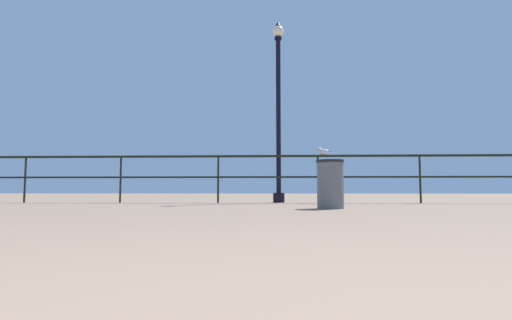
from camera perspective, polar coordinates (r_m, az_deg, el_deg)
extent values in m
cube|color=black|center=(8.51, 1.75, 0.57)|extent=(24.21, 0.05, 0.05)
cube|color=black|center=(8.48, 1.76, -2.55)|extent=(24.21, 0.04, 0.04)
cylinder|color=black|center=(10.17, -31.04, -2.52)|extent=(0.04, 0.04, 1.03)
cylinder|color=black|center=(9.14, -19.45, -2.76)|extent=(0.04, 0.04, 1.03)
cylinder|color=black|center=(8.56, -5.63, -2.89)|extent=(0.04, 0.04, 1.03)
cylinder|color=black|center=(8.53, 9.18, -2.85)|extent=(0.04, 0.04, 1.03)
cylinder|color=black|center=(9.06, 23.16, -2.64)|extent=(0.04, 0.04, 1.03)
cylinder|color=black|center=(8.70, 3.40, -5.60)|extent=(0.26, 0.26, 0.22)
cylinder|color=black|center=(8.86, 3.34, 6.67)|extent=(0.11, 0.11, 3.55)
cylinder|color=black|center=(9.38, 3.29, 17.55)|extent=(0.17, 0.17, 0.06)
sphere|color=#EEE5BF|center=(9.44, 3.29, 18.48)|extent=(0.27, 0.27, 0.27)
cone|color=black|center=(9.52, 3.28, 19.51)|extent=(0.13, 0.13, 0.10)
ellipsoid|color=silver|center=(8.59, 10.07, 1.18)|extent=(0.27, 0.22, 0.13)
ellipsoid|color=gray|center=(8.59, 10.06, 1.31)|extent=(0.23, 0.18, 0.04)
sphere|color=silver|center=(8.62, 9.40, 1.53)|extent=(0.10, 0.10, 0.10)
cone|color=gold|center=(8.65, 8.95, 1.51)|extent=(0.06, 0.06, 0.04)
cube|color=gray|center=(8.56, 10.88, 1.26)|extent=(0.10, 0.09, 0.02)
cylinder|color=#5E6161|center=(6.01, 10.96, -3.73)|extent=(0.41, 0.41, 0.70)
cylinder|color=black|center=(6.02, 10.91, -0.19)|extent=(0.43, 0.43, 0.04)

